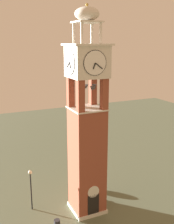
# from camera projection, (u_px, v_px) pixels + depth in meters

# --- Properties ---
(ground) EXTENTS (80.00, 80.00, 0.00)m
(ground) POSITION_uv_depth(u_px,v_px,m) (87.00, 209.00, 25.48)
(ground) COLOR #5B664C
(clock_tower) EXTENTS (3.30, 3.30, 18.27)m
(clock_tower) POSITION_uv_depth(u_px,v_px,m) (87.00, 132.00, 23.56)
(clock_tower) COLOR brown
(clock_tower) RESTS_ON ground
(lamp_post) EXTENTS (0.36, 0.36, 3.98)m
(lamp_post) POSITION_uv_depth(u_px,v_px,m) (31.00, 183.00, 24.77)
(lamp_post) COLOR black
(lamp_post) RESTS_ON ground
(trash_bin) EXTENTS (0.52, 0.52, 0.80)m
(trash_bin) POSITION_uv_depth(u_px,v_px,m) (57.00, 224.00, 22.71)
(trash_bin) COLOR #2D2D33
(trash_bin) RESTS_ON ground
(shrub_near_entry) EXTENTS (1.03, 1.03, 0.76)m
(shrub_near_entry) POSITION_uv_depth(u_px,v_px,m) (96.00, 187.00, 28.52)
(shrub_near_entry) COLOR #234C28
(shrub_near_entry) RESTS_ON ground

